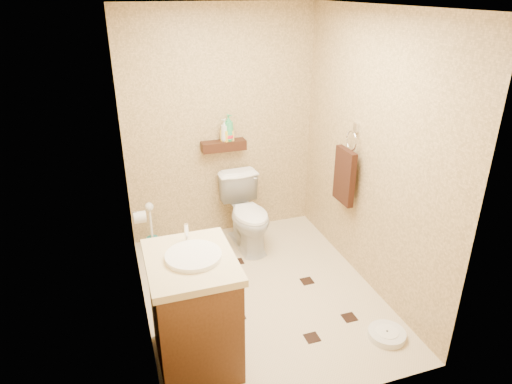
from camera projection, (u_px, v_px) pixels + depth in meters
name	position (u px, v px, depth m)	size (l,w,h in m)	color
ground	(260.00, 292.00, 4.11)	(2.50, 2.50, 0.00)	beige
wall_back	(221.00, 127.00, 4.70)	(2.00, 0.04, 2.40)	tan
wall_front	(334.00, 247.00, 2.54)	(2.00, 0.04, 2.40)	tan
wall_left	(131.00, 185.00, 3.33)	(0.04, 2.50, 2.40)	tan
wall_right	(371.00, 155.00, 3.91)	(0.04, 2.50, 2.40)	tan
ceiling	(261.00, 6.00, 3.12)	(2.00, 2.50, 0.02)	silver
wall_shelf	(224.00, 146.00, 4.70)	(0.46, 0.14, 0.10)	#36190E
floor_accents	(270.00, 295.00, 4.08)	(1.21, 1.34, 0.01)	black
toilet	(248.00, 214.00, 4.72)	(0.42, 0.73, 0.75)	white
vanity	(194.00, 309.00, 3.21)	(0.59, 0.72, 1.01)	brown
bathroom_scale	(387.00, 334.00, 3.58)	(0.31, 0.31, 0.06)	silver
toilet_brush	(152.00, 233.00, 4.72)	(0.12, 0.12, 0.54)	#1C706F
towel_ring	(345.00, 174.00, 4.20)	(0.12, 0.30, 0.76)	silver
toilet_paper	(140.00, 217.00, 4.16)	(0.12, 0.11, 0.12)	silver
bottle_a	(225.00, 130.00, 4.64)	(0.09, 0.09, 0.23)	silver
bottle_b	(226.00, 133.00, 4.65)	(0.08, 0.08, 0.17)	yellow
bottle_c	(229.00, 134.00, 4.67)	(0.11, 0.11, 0.14)	red
bottle_d	(229.00, 128.00, 4.64)	(0.11, 0.11, 0.28)	#35A160
bottle_e	(230.00, 133.00, 4.67)	(0.07, 0.08, 0.17)	gold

